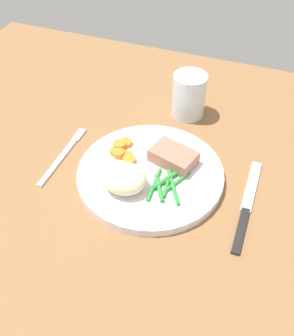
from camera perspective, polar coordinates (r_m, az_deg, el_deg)
name	(u,v)px	position (r cm, az deg, el deg)	size (l,w,h in cm)	color
dining_table	(150,181)	(67.77, 0.50, -1.98)	(120.00, 90.00, 2.00)	brown
dinner_plate	(147,175)	(66.25, 0.00, -1.10)	(25.49, 25.49, 1.60)	white
meat_portion	(173,157)	(66.78, 3.98, 1.70)	(7.79, 5.06, 2.52)	#A86B56
mashed_potatoes	(124,178)	(61.84, -3.49, -1.55)	(7.57, 6.49, 4.24)	beige
carrot_slices	(123,151)	(69.03, -3.67, 2.59)	(5.42, 6.35, 1.15)	orange
green_beans	(167,183)	(63.53, 2.96, -2.24)	(6.05, 9.32, 0.87)	#2D8C38
fork	(63,156)	(72.41, -12.53, 1.80)	(1.44, 16.60, 0.40)	silver
knife	(247,206)	(64.51, 14.71, -5.55)	(1.70, 20.50, 0.64)	black
water_glass	(189,98)	(79.14, 6.26, 10.41)	(6.80, 6.80, 9.12)	silver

